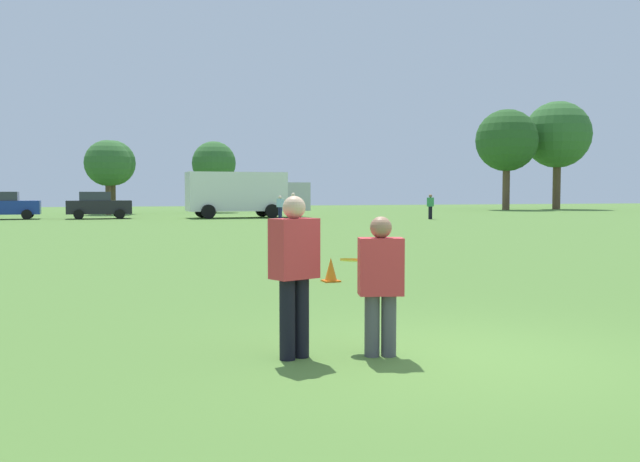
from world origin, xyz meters
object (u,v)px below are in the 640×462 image
player_thrower (294,267)px  bystander_field_marshal (430,205)px  player_defender (381,279)px  parked_car_mid_right (98,205)px  box_truck (245,193)px  parked_car_center (5,205)px  bystander_far_jogger (293,205)px  frisbee (352,260)px  bystander_sideline_watcher (280,206)px  traffic_cone (331,270)px

player_thrower → bystander_field_marshal: 39.51m
player_defender → bystander_field_marshal: (18.92, 34.38, 0.10)m
parked_car_mid_right → box_truck: bearing=-7.2°
player_thrower → parked_car_center: bearing=99.1°
box_truck → bystander_far_jogger: box_truck is taller
frisbee → box_truck: (8.03, 40.59, 0.75)m
frisbee → parked_car_center: 43.39m
bystander_sideline_watcher → bystander_field_marshal: bearing=-19.7°
traffic_cone → frisbee: bearing=-107.6°
player_thrower → parked_car_mid_right: bearing=91.4°
bystander_field_marshal → box_truck: bearing=148.9°
player_thrower → bystander_far_jogger: (10.77, 35.74, 0.02)m
parked_car_center → bystander_sideline_watcher: parked_car_center is taller
parked_car_center → traffic_cone: bearing=-75.8°
player_thrower → traffic_cone: player_thrower is taller
parked_car_center → box_truck: bearing=-7.7°
parked_car_mid_right → bystander_far_jogger: (11.83, -6.35, 0.06)m
parked_car_center → bystander_far_jogger: (17.64, -7.22, 0.06)m
parked_car_center → parked_car_mid_right: size_ratio=1.00×
player_defender → box_truck: 41.80m
player_thrower → bystander_sideline_watcher: size_ratio=1.10×
player_thrower → player_defender: bearing=-13.0°
frisbee → traffic_cone: 5.92m
traffic_cone → parked_car_mid_right: (-3.59, 36.25, 0.69)m
parked_car_center → bystander_sideline_watcher: 18.10m
parked_car_center → bystander_far_jogger: parked_car_center is taller
player_defender → parked_car_mid_right: bearing=92.7°
player_thrower → bystander_field_marshal: player_thrower is taller
bystander_field_marshal → bystander_far_jogger: bearing=170.2°
parked_car_mid_right → bystander_far_jogger: size_ratio=2.40×
frisbee → bystander_field_marshal: 38.92m
bystander_far_jogger → box_truck: bearing=111.4°
player_defender → parked_car_mid_right: parked_car_mid_right is taller
player_defender → traffic_cone: size_ratio=3.13×
player_defender → parked_car_center: size_ratio=0.36×
player_defender → frisbee: bearing=108.5°
bystander_far_jogger → bystander_field_marshal: size_ratio=1.06×
bystander_far_jogger → bystander_field_marshal: 9.18m
player_defender → bystander_far_jogger: bearing=74.6°
frisbee → bystander_far_jogger: bearing=74.2°
box_truck → parked_car_mid_right: bearing=172.8°
player_defender → frisbee: player_defender is taller
player_defender → parked_car_center: (-7.78, 43.16, 0.09)m
player_defender → bystander_sideline_watcher: bearing=75.9°
frisbee → parked_car_center: size_ratio=0.07×
frisbee → bystander_field_marshal: size_ratio=0.17×
bystander_far_jogger → player_thrower: bearing=-106.8°
player_defender → frisbee: size_ratio=5.49×
box_truck → player_defender: bearing=-100.9°
traffic_cone → player_defender: bearing=-105.0°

